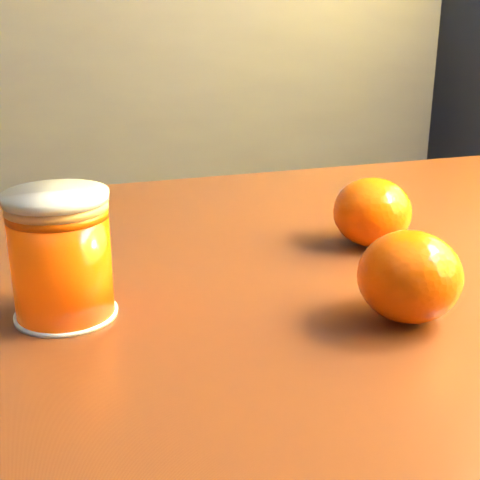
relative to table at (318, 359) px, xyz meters
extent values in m
cube|color=#5B2C16|center=(0.00, 0.00, 0.07)|extent=(0.99, 0.75, 0.04)
cylinder|color=#513214|center=(0.37, 0.31, -0.27)|extent=(0.05, 0.05, 0.65)
cylinder|color=#FE4905|center=(-0.20, -0.06, 0.13)|extent=(0.07, 0.07, 0.08)
cylinder|color=#E3A35D|center=(-0.20, -0.06, 0.17)|extent=(0.07, 0.07, 0.01)
cylinder|color=silver|center=(-0.20, -0.06, 0.17)|extent=(0.07, 0.07, 0.00)
ellipsoid|color=#E74F04|center=(0.03, -0.11, 0.12)|extent=(0.07, 0.07, 0.06)
ellipsoid|color=#E74F04|center=(0.06, 0.04, 0.12)|extent=(0.09, 0.09, 0.06)
camera|label=1|loc=(-0.16, -0.49, 0.29)|focal=50.00mm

